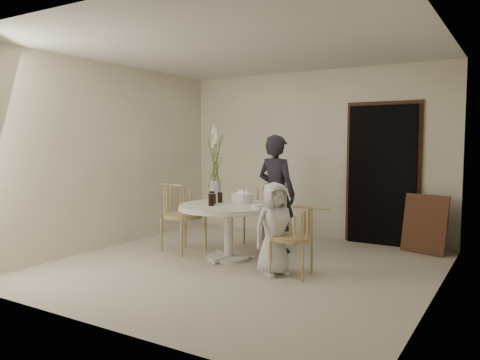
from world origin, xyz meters
The scene contains 18 objects.
ground centered at (0.00, 0.00, 0.00)m, with size 4.50×4.50×0.00m, color beige.
room_shell centered at (0.00, 0.00, 1.62)m, with size 4.50×4.50×4.50m.
doorway centered at (1.15, 2.19, 1.05)m, with size 1.00×0.10×2.10m, color black.
door_trim centered at (1.15, 2.23, 1.11)m, with size 1.12×0.03×2.22m, color brown.
table centered at (-0.35, 0.25, 0.62)m, with size 1.33×1.33×0.73m.
picture_frame centered at (1.82, 1.95, 0.41)m, with size 0.62×0.04×0.83m, color brown.
chair_far centered at (-0.35, 1.42, 0.61)m, with size 0.60×0.63×0.94m.
chair_right centered at (0.81, -0.01, 0.54)m, with size 0.54×0.50×0.83m.
chair_left centered at (-1.25, 0.29, 0.62)m, with size 0.63×0.60×0.96m.
girl centered at (0.00, 0.96, 0.83)m, with size 0.60×0.40×1.66m, color black.
boy centered at (0.51, -0.09, 0.55)m, with size 0.53×0.35×1.09m, color silver.
birthday_cake centered at (-0.24, 0.42, 0.80)m, with size 0.28×0.28×0.19m.
cola_tumbler_a centered at (-0.56, 0.20, 0.80)m, with size 0.06×0.06×0.13m, color black.
cola_tumbler_b centered at (-0.48, 0.03, 0.81)m, with size 0.08×0.08×0.16m, color black.
cola_tumbler_c centered at (-0.56, 0.36, 0.80)m, with size 0.07×0.07×0.14m, color black.
cola_tumbler_d centered at (-0.66, 0.31, 0.81)m, with size 0.07×0.07×0.15m, color black.
plate_stack centered at (0.16, 0.15, 0.75)m, with size 0.19×0.19×0.05m, color white.
flower_vase centered at (-0.79, 0.58, 1.25)m, with size 0.15×0.15×1.10m.
Camera 1 is at (2.97, -4.91, 1.57)m, focal length 35.00 mm.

